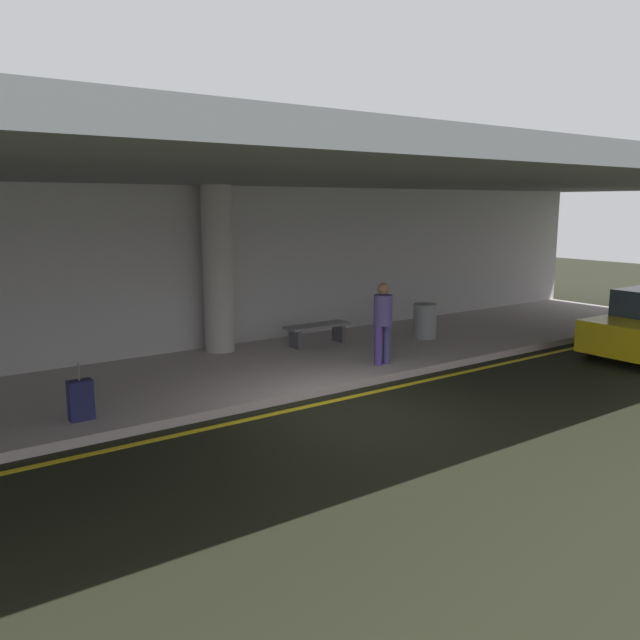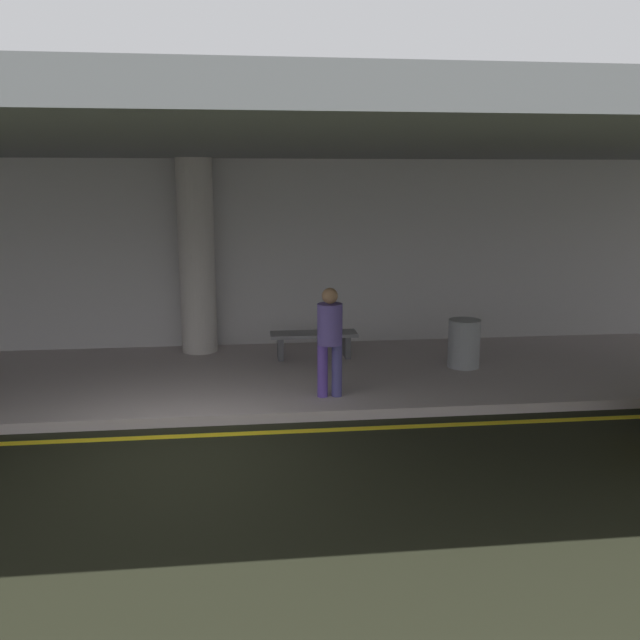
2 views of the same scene
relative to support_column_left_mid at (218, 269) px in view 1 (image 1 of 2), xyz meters
name	(u,v)px [view 1 (image 1 of 2)]	position (x,y,z in m)	size (l,w,h in m)	color
ground_plane	(352,412)	(0.00, -4.77, -1.97)	(60.00, 60.00, 0.00)	black
sidewalk	(258,369)	(0.00, -1.67, -1.90)	(26.00, 4.20, 0.15)	#B4A6A6
lane_stripe_yellow	(329,402)	(0.00, -4.11, -1.97)	(26.00, 0.14, 0.01)	yellow
support_column_left_mid	(218,269)	(0.00, 0.00, 0.00)	(0.67, 0.67, 3.65)	#B0A8A3
ceiling_overhang	(268,174)	(0.00, -2.17, 1.97)	(28.00, 13.20, 0.30)	slate
terminal_back_wall	(206,271)	(0.00, 0.58, -0.07)	(26.00, 0.30, 3.80)	#B2AEAF
traveler_with_luggage	(383,318)	(2.13, -3.08, -0.86)	(0.38, 0.38, 1.68)	#533A9A
suitcase_upright_primary	(81,400)	(-3.87, -3.01, -1.51)	(0.36, 0.22, 0.90)	#1E1F4D
bench_metal	(317,330)	(2.13, -0.78, -1.47)	(1.60, 0.50, 0.48)	slate
trash_bin_steel	(425,321)	(4.70, -1.69, -1.40)	(0.56, 0.56, 0.85)	gray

